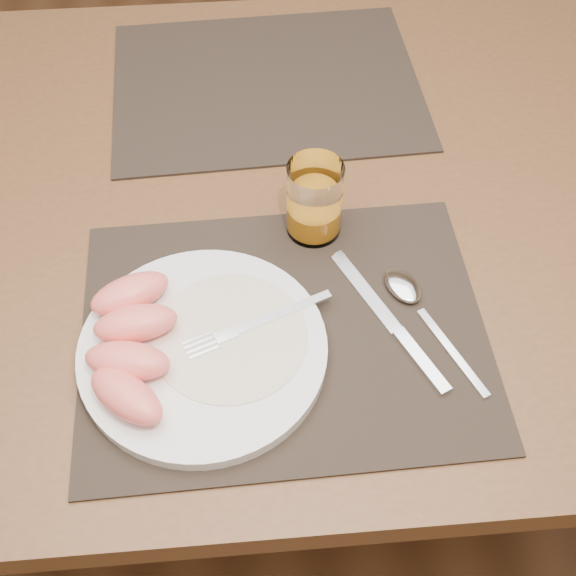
# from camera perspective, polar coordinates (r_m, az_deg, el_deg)

# --- Properties ---
(ground) EXTENTS (5.00, 5.00, 0.00)m
(ground) POSITION_cam_1_polar(r_m,az_deg,el_deg) (1.57, -1.46, -11.94)
(ground) COLOR #54341C
(ground) RESTS_ON ground
(table) EXTENTS (1.40, 0.90, 0.75)m
(table) POSITION_cam_1_polar(r_m,az_deg,el_deg) (1.01, -2.23, 4.25)
(table) COLOR brown
(table) RESTS_ON ground
(placemat_near) EXTENTS (0.46, 0.36, 0.00)m
(placemat_near) POSITION_cam_1_polar(r_m,az_deg,el_deg) (0.81, -0.33, -3.39)
(placemat_near) COLOR #2D231C
(placemat_near) RESTS_ON table
(placemat_far) EXTENTS (0.46, 0.37, 0.00)m
(placemat_far) POSITION_cam_1_polar(r_m,az_deg,el_deg) (1.11, -1.70, 15.78)
(placemat_far) COLOR #2D231C
(placemat_far) RESTS_ON table
(plate) EXTENTS (0.27, 0.27, 0.02)m
(plate) POSITION_cam_1_polar(r_m,az_deg,el_deg) (0.79, -6.73, -4.88)
(plate) COLOR white
(plate) RESTS_ON placemat_near
(plate_dressing) EXTENTS (0.17, 0.17, 0.00)m
(plate_dressing) POSITION_cam_1_polar(r_m,az_deg,el_deg) (0.79, -4.61, -3.79)
(plate_dressing) COLOR white
(plate_dressing) RESTS_ON plate
(fork) EXTENTS (0.17, 0.08, 0.00)m
(fork) POSITION_cam_1_polar(r_m,az_deg,el_deg) (0.79, -3.30, -3.11)
(fork) COLOR silver
(fork) RESTS_ON plate
(knife) EXTENTS (0.11, 0.21, 0.01)m
(knife) POSITION_cam_1_polar(r_m,az_deg,el_deg) (0.81, 8.60, -3.34)
(knife) COLOR silver
(knife) RESTS_ON placemat_near
(spoon) EXTENTS (0.09, 0.18, 0.01)m
(spoon) POSITION_cam_1_polar(r_m,az_deg,el_deg) (0.84, 9.59, -0.52)
(spoon) COLOR silver
(spoon) RESTS_ON placemat_near
(juice_glass) EXTENTS (0.07, 0.07, 0.10)m
(juice_glass) POSITION_cam_1_polar(r_m,az_deg,el_deg) (0.87, 2.10, 6.73)
(juice_glass) COLOR white
(juice_glass) RESTS_ON placemat_near
(grapefruit_wedges) EXTENTS (0.11, 0.21, 0.04)m
(grapefruit_wedges) POSITION_cam_1_polar(r_m,az_deg,el_deg) (0.78, -12.38, -4.19)
(grapefruit_wedges) COLOR #FF7768
(grapefruit_wedges) RESTS_ON plate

